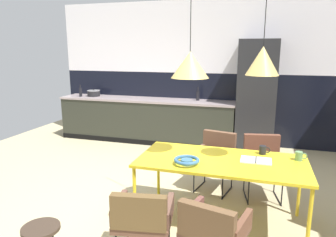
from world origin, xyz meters
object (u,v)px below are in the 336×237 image
object	(u,v)px
armchair_head_of_table	(212,227)
armchair_far_side	(142,215)
dining_table	(221,163)
bottle_oil_tall	(198,95)
side_stool	(41,232)
pendant_lamp_over_table_far	(263,61)
open_book	(256,160)
refrigerator_column	(256,97)
pendant_lamp_over_table_near	(190,65)
fruit_bowl	(187,161)
mug_short_terracotta	(299,156)
armchair_near_window	(216,154)
bottle_wine_green	(81,92)
armchair_by_stool	(262,160)
cooking_pot	(94,93)
mug_tall_blue	(263,150)

from	to	relation	value
armchair_head_of_table	armchair_far_side	distance (m)	0.60
dining_table	bottle_oil_tall	bearing A→B (deg)	106.31
side_stool	pendant_lamp_over_table_far	distance (m)	2.51
dining_table	open_book	distance (m)	0.36
dining_table	open_book	world-z (taller)	open_book
refrigerator_column	pendant_lamp_over_table_near	world-z (taller)	pendant_lamp_over_table_near
refrigerator_column	pendant_lamp_over_table_far	xyz separation A→B (m)	(0.07, -2.77, 0.74)
dining_table	fruit_bowl	xyz separation A→B (m)	(-0.33, -0.24, 0.08)
mug_short_terracotta	pendant_lamp_over_table_far	world-z (taller)	pendant_lamp_over_table_far
armchair_near_window	armchair_far_side	size ratio (longest dim) A/B	1.04
fruit_bowl	bottle_wine_green	size ratio (longest dim) A/B	1.04
bottle_wine_green	mug_short_terracotta	bearing A→B (deg)	-30.52
dining_table	mug_short_terracotta	xyz separation A→B (m)	(0.79, 0.21, 0.09)
armchair_by_stool	cooking_pot	distance (m)	4.08
armchair_by_stool	pendant_lamp_over_table_near	size ratio (longest dim) A/B	0.67
refrigerator_column	mug_short_terracotta	xyz separation A→B (m)	(0.51, -2.55, -0.25)
side_stool	mug_tall_blue	bearing A→B (deg)	41.30
armchair_head_of_table	dining_table	bearing A→B (deg)	106.99
armchair_near_window	armchair_far_side	bearing A→B (deg)	90.72
armchair_near_window	pendant_lamp_over_table_near	world-z (taller)	pendant_lamp_over_table_near
bottle_oil_tall	open_book	bearing A→B (deg)	-66.96
bottle_oil_tall	side_stool	size ratio (longest dim) A/B	0.63
mug_tall_blue	refrigerator_column	bearing A→B (deg)	93.28
dining_table	open_book	xyz separation A→B (m)	(0.35, 0.07, 0.05)
mug_tall_blue	open_book	bearing A→B (deg)	-105.68
armchair_near_window	mug_tall_blue	distance (m)	0.86
fruit_bowl	bottle_oil_tall	xyz separation A→B (m)	(-0.51, 3.11, 0.22)
mug_tall_blue	mug_short_terracotta	world-z (taller)	same
mug_tall_blue	side_stool	world-z (taller)	mug_tall_blue
refrigerator_column	mug_short_terracotta	bearing A→B (deg)	-78.76
armchair_head_of_table	fruit_bowl	bearing A→B (deg)	132.94
bottle_oil_tall	armchair_near_window	bearing A→B (deg)	-71.70
armchair_near_window	bottle_wine_green	size ratio (longest dim) A/B	3.08
refrigerator_column	bottle_oil_tall	xyz separation A→B (m)	(-1.12, 0.11, -0.04)
cooking_pot	pendant_lamp_over_table_far	distance (m)	4.53
mug_tall_blue	side_stool	distance (m)	2.37
dining_table	side_stool	world-z (taller)	dining_table
armchair_near_window	open_book	size ratio (longest dim) A/B	2.48
armchair_near_window	armchair_far_side	distance (m)	1.83
pendant_lamp_over_table_near	armchair_far_side	bearing A→B (deg)	-101.91
cooking_pot	pendant_lamp_over_table_far	xyz separation A→B (m)	(3.47, -2.80, 0.82)
pendant_lamp_over_table_far	armchair_head_of_table	bearing A→B (deg)	-108.56
side_stool	pendant_lamp_over_table_far	bearing A→B (deg)	35.78
armchair_by_stool	cooking_pot	size ratio (longest dim) A/B	2.90
armchair_by_stool	bottle_wine_green	xyz separation A→B (m)	(-3.79, 1.83, 0.50)
dining_table	cooking_pot	size ratio (longest dim) A/B	6.43
mug_tall_blue	mug_short_terracotta	size ratio (longest dim) A/B	1.00
armchair_by_stool	armchair_far_side	distance (m)	2.00
open_book	mug_tall_blue	xyz separation A→B (m)	(0.07, 0.24, 0.04)
armchair_head_of_table	open_book	distance (m)	1.06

